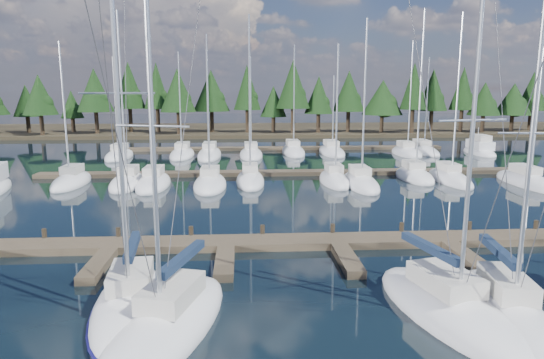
{
  "coord_description": "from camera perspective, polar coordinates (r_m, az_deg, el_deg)",
  "views": [
    {
      "loc": [
        -5.09,
        -7.29,
        8.48
      ],
      "look_at": [
        -3.28,
        22.0,
        2.94
      ],
      "focal_mm": 32.0,
      "sensor_mm": 36.0,
      "label": 1
    }
  ],
  "objects": [
    {
      "name": "ground",
      "position": [
        38.57,
        4.13,
        -2.03
      ],
      "size": [
        260.0,
        260.0,
        0.0
      ],
      "primitive_type": "plane",
      "color": "black",
      "rests_on": "ground"
    },
    {
      "name": "far_shore",
      "position": [
        97.76,
        -0.55,
        5.89
      ],
      "size": [
        220.0,
        30.0,
        0.6
      ],
      "primitive_type": "cube",
      "color": "#322A1C",
      "rests_on": "ground"
    },
    {
      "name": "main_dock",
      "position": [
        26.49,
        7.79,
        -7.61
      ],
      "size": [
        44.0,
        6.13,
        0.9
      ],
      "color": "brown",
      "rests_on": "ground"
    },
    {
      "name": "back_docks",
      "position": [
        57.69,
        1.56,
        2.44
      ],
      "size": [
        50.0,
        21.8,
        0.4
      ],
      "color": "brown",
      "rests_on": "ground"
    },
    {
      "name": "front_sailboat_1",
      "position": [
        19.84,
        -16.23,
        -14.12
      ],
      "size": [
        3.78,
        8.48,
        15.1
      ],
      "color": "silver",
      "rests_on": "ground"
    },
    {
      "name": "front_sailboat_2",
      "position": [
        18.13,
        -12.19,
        -16.43
      ],
      "size": [
        5.18,
        9.2,
        13.28
      ],
      "color": "silver",
      "rests_on": "ground"
    },
    {
      "name": "front_sailboat_3",
      "position": [
        19.99,
        20.22,
        -14.22
      ],
      "size": [
        4.97,
        9.15,
        13.46
      ],
      "color": "silver",
      "rests_on": "ground"
    },
    {
      "name": "front_sailboat_4",
      "position": [
        20.43,
        26.06,
        -14.11
      ],
      "size": [
        3.89,
        9.29,
        12.72
      ],
      "color": "silver",
      "rests_on": "ground"
    },
    {
      "name": "back_sailboat_rows",
      "position": [
        53.21,
        1.51,
        1.81
      ],
      "size": [
        43.28,
        32.43,
        16.2
      ],
      "color": "silver",
      "rests_on": "ground"
    },
    {
      "name": "motor_yacht_right",
      "position": [
        69.36,
        23.23,
        3.18
      ],
      "size": [
        3.33,
        8.42,
        4.12
      ],
      "color": "silver",
      "rests_on": "ground"
    },
    {
      "name": "tree_line",
      "position": [
        87.61,
        -0.06,
        9.99
      ],
      "size": [
        185.08,
        11.81,
        13.33
      ],
      "color": "black",
      "rests_on": "far_shore"
    }
  ]
}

